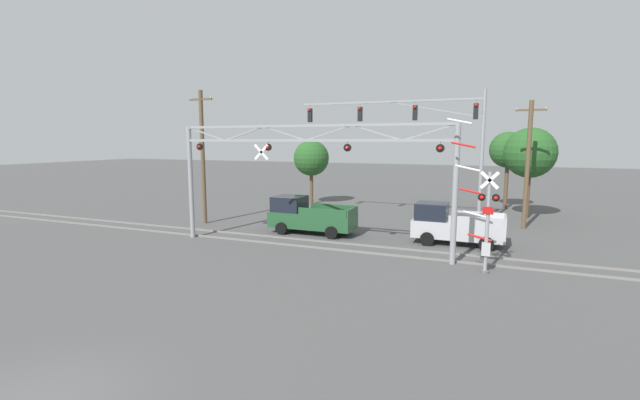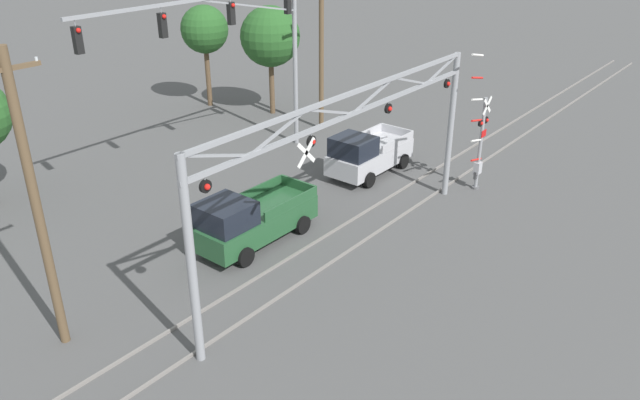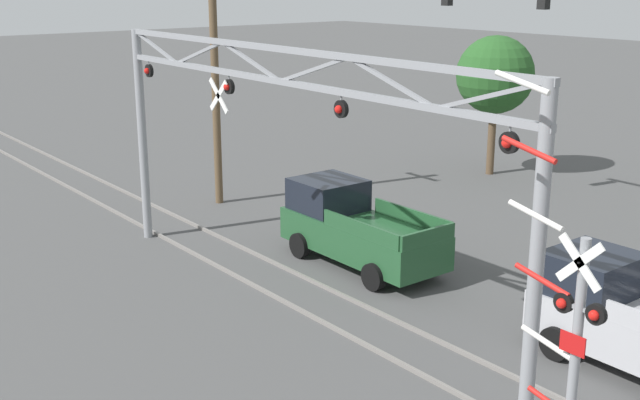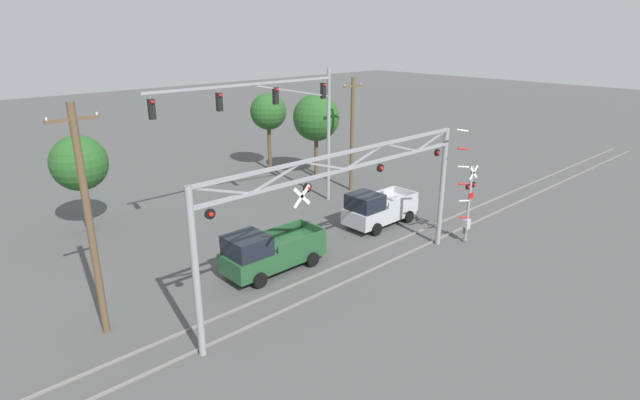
# 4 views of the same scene
# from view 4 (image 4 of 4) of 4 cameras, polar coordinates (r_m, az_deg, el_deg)

# --- Properties ---
(rail_track_near) EXTENTS (80.00, 0.08, 0.10)m
(rail_track_near) POSITION_cam_4_polar(r_m,az_deg,el_deg) (23.73, 2.29, -9.62)
(rail_track_near) COLOR gray
(rail_track_near) RESTS_ON ground_plane
(rail_track_far) EXTENTS (80.00, 0.08, 0.10)m
(rail_track_far) POSITION_cam_4_polar(r_m,az_deg,el_deg) (24.65, -0.08, -8.45)
(rail_track_far) COLOR gray
(rail_track_far) RESTS_ON ground_plane
(crossing_gantry) EXTENTS (15.11, 0.29, 6.53)m
(crossing_gantry) POSITION_cam_4_polar(r_m,az_deg,el_deg) (21.76, 2.94, 0.47)
(crossing_gantry) COLOR gray
(crossing_gantry) RESTS_ON ground_plane
(crossing_signal_mast) EXTENTS (2.28, 0.35, 6.67)m
(crossing_signal_mast) POSITION_cam_4_polar(r_m,az_deg,el_deg) (28.60, 16.50, -0.36)
(crossing_signal_mast) COLOR gray
(crossing_signal_mast) RESTS_ON ground_plane
(traffic_signal_span) EXTENTS (12.87, 0.39, 9.00)m
(traffic_signal_span) POSITION_cam_4_polar(r_m,az_deg,el_deg) (31.53, -3.53, 9.78)
(traffic_signal_span) COLOR gray
(traffic_signal_span) RESTS_ON ground_plane
(pickup_truck_lead) EXTENTS (5.27, 2.27, 2.25)m
(pickup_truck_lead) POSITION_cam_4_polar(r_m,az_deg,el_deg) (24.68, -5.88, -5.91)
(pickup_truck_lead) COLOR #23512D
(pickup_truck_lead) RESTS_ON ground_plane
(pickup_truck_following) EXTENTS (4.88, 2.27, 2.25)m
(pickup_truck_following) POSITION_cam_4_polar(r_m,az_deg,el_deg) (30.45, 6.58, -1.03)
(pickup_truck_following) COLOR #B7B7BC
(pickup_truck_following) RESTS_ON ground_plane
(utility_pole_left) EXTENTS (1.80, 0.28, 9.06)m
(utility_pole_left) POSITION_cam_4_polar(r_m,az_deg,el_deg) (20.22, -24.87, -2.29)
(utility_pole_left) COLOR brown
(utility_pole_left) RESTS_ON ground_plane
(utility_pole_right) EXTENTS (1.80, 0.28, 8.22)m
(utility_pole_right) POSITION_cam_4_polar(r_m,az_deg,el_deg) (36.34, 3.69, 7.58)
(utility_pole_right) COLOR brown
(utility_pole_right) RESTS_ON ground_plane
(background_tree_beyond_span) EXTENTS (3.00, 3.00, 6.46)m
(background_tree_beyond_span) POSITION_cam_4_polar(r_m,az_deg,el_deg) (42.03, -5.92, 9.97)
(background_tree_beyond_span) COLOR brown
(background_tree_beyond_span) RESTS_ON ground_plane
(background_tree_far_left_verge) EXTENTS (3.66, 3.66, 6.66)m
(background_tree_far_left_verge) POSITION_cam_4_polar(r_m,az_deg,el_deg) (39.56, -0.45, 9.36)
(background_tree_far_left_verge) COLOR brown
(background_tree_far_left_verge) RESTS_ON ground_plane
(background_tree_far_right_verge) EXTENTS (3.18, 3.18, 5.75)m
(background_tree_far_right_verge) POSITION_cam_4_polar(r_m,az_deg,el_deg) (31.64, -25.82, 3.78)
(background_tree_far_right_verge) COLOR brown
(background_tree_far_right_verge) RESTS_ON ground_plane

